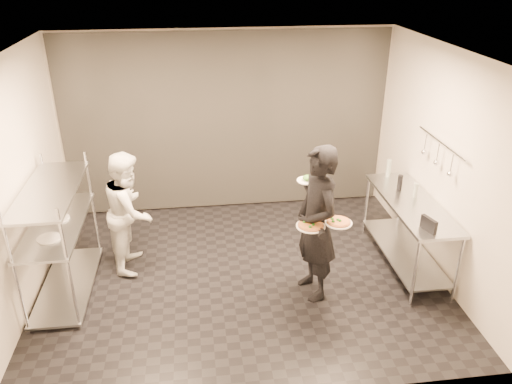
{
  "coord_description": "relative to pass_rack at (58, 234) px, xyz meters",
  "views": [
    {
      "loc": [
        -0.49,
        -5.31,
        3.78
      ],
      "look_at": [
        0.21,
        0.16,
        1.1
      ],
      "focal_mm": 35.0,
      "sensor_mm": 36.0,
      "label": 1
    }
  ],
  "objects": [
    {
      "name": "bottle_clear",
      "position": [
        4.42,
        0.12,
        0.25
      ],
      "size": [
        0.06,
        0.06,
        0.19
      ],
      "primitive_type": "cylinder",
      "color": "gray",
      "rests_on": "prep_counter"
    },
    {
      "name": "salad_plate",
      "position": [
        2.92,
        -0.19,
        0.63
      ],
      "size": [
        0.25,
        0.25,
        0.07
      ],
      "color": "white",
      "rests_on": "waiter"
    },
    {
      "name": "bottle_dark",
      "position": [
        4.29,
        0.34,
        0.26
      ],
      "size": [
        0.06,
        0.06,
        0.22
      ],
      "primitive_type": "cylinder",
      "color": "black",
      "rests_on": "prep_counter"
    },
    {
      "name": "pizza_plate_far",
      "position": [
        3.17,
        -0.7,
        0.33
      ],
      "size": [
        0.3,
        0.3,
        0.05
      ],
      "color": "white",
      "rests_on": "waiter"
    },
    {
      "name": "utensil_rail",
      "position": [
        4.58,
        0.0,
        0.78
      ],
      "size": [
        0.07,
        1.2,
        0.31
      ],
      "color": "silver",
      "rests_on": "room_shell"
    },
    {
      "name": "pos_monitor",
      "position": [
        4.21,
        -0.72,
        0.23
      ],
      "size": [
        0.11,
        0.23,
        0.16
      ],
      "primitive_type": "cube",
      "rotation": [
        0.0,
        0.0,
        0.3
      ],
      "color": "black",
      "rests_on": "prep_counter"
    },
    {
      "name": "pass_rack",
      "position": [
        0.0,
        0.0,
        0.0
      ],
      "size": [
        0.6,
        1.6,
        1.5
      ],
      "color": "silver",
      "rests_on": "ground"
    },
    {
      "name": "bottle_green",
      "position": [
        4.32,
        0.8,
        0.27
      ],
      "size": [
        0.07,
        0.07,
        0.24
      ],
      "primitive_type": "cylinder",
      "color": "gray",
      "rests_on": "prep_counter"
    },
    {
      "name": "room_shell",
      "position": [
        2.15,
        1.18,
        0.63
      ],
      "size": [
        5.0,
        4.0,
        2.8
      ],
      "color": "black",
      "rests_on": "ground"
    },
    {
      "name": "pizza_plate_near",
      "position": [
        2.88,
        -0.62,
        0.26
      ],
      "size": [
        0.33,
        0.33,
        0.05
      ],
      "color": "white",
      "rests_on": "waiter"
    },
    {
      "name": "waiter",
      "position": [
        2.99,
        -0.45,
        0.18
      ],
      "size": [
        0.6,
        0.77,
        1.89
      ],
      "primitive_type": "imported",
      "rotation": [
        0.0,
        0.0,
        -1.35
      ],
      "color": "black",
      "rests_on": "ground"
    },
    {
      "name": "chef",
      "position": [
        0.78,
        0.45,
        0.02
      ],
      "size": [
        0.66,
        0.82,
        1.58
      ],
      "primitive_type": "imported",
      "rotation": [
        0.0,
        0.0,
        1.49
      ],
      "color": "white",
      "rests_on": "ground"
    },
    {
      "name": "prep_counter",
      "position": [
        4.33,
        0.0,
        -0.14
      ],
      "size": [
        0.6,
        1.8,
        0.92
      ],
      "color": "silver",
      "rests_on": "ground"
    }
  ]
}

